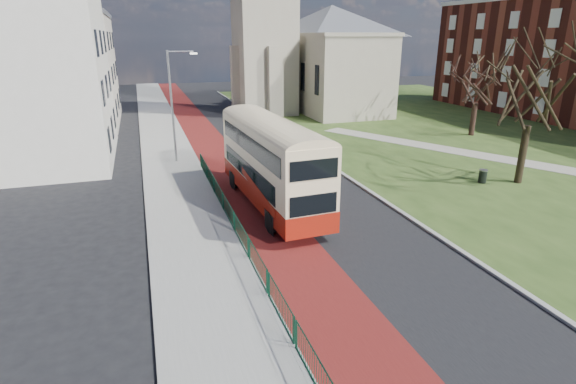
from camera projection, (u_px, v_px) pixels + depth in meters
name	position (u px, v px, depth m)	size (l,w,h in m)	color
ground	(322.00, 260.00, 19.12)	(160.00, 160.00, 0.00)	black
road_carriageway	(248.00, 150.00, 37.51)	(9.00, 120.00, 0.01)	black
bus_lane	(216.00, 153.00, 36.72)	(3.40, 120.00, 0.01)	#591414
pavement_west	(168.00, 156.00, 35.59)	(4.00, 120.00, 0.12)	gray
kerb_west	(193.00, 154.00, 36.17)	(0.25, 120.00, 0.13)	#999993
kerb_east	(292.00, 141.00, 40.64)	(0.25, 80.00, 0.13)	#999993
grass_green	(474.00, 128.00, 46.50)	(40.00, 80.00, 0.04)	#2E481A
footpath	(517.00, 162.00, 33.95)	(2.20, 36.00, 0.03)	#9E998C
pedestrian_railing	(234.00, 222.00, 21.66)	(0.07, 24.00, 1.12)	#0D3B27
street_block_near	(31.00, 73.00, 32.62)	(10.30, 14.30, 13.00)	silver
street_block_far	(63.00, 69.00, 47.23)	(10.30, 16.30, 11.50)	beige
streetlamp	(174.00, 101.00, 32.49)	(2.13, 0.18, 8.00)	gray
bus	(271.00, 159.00, 24.35)	(3.18, 11.43, 4.73)	maroon
winter_tree_near	(536.00, 77.00, 26.99)	(7.37, 7.37, 9.61)	black
winter_tree_far	(479.00, 77.00, 41.36)	(6.31, 6.31, 7.92)	black
litter_bin	(483.00, 176.00, 28.99)	(0.68, 0.68, 0.87)	black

